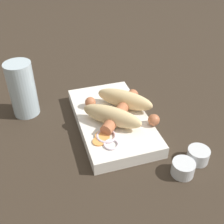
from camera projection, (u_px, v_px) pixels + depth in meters
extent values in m
plane|color=#33281E|center=(112.00, 125.00, 0.67)|extent=(3.00, 3.00, 0.00)
cube|color=silver|center=(112.00, 120.00, 0.66)|extent=(0.28, 0.16, 0.03)
ellipsoid|color=#DBBC84|center=(112.00, 116.00, 0.62)|extent=(0.12, 0.13, 0.04)
ellipsoid|color=#DBBC84|center=(125.00, 99.00, 0.67)|extent=(0.12, 0.13, 0.04)
cylinder|color=#B26642|center=(121.00, 111.00, 0.65)|extent=(0.14, 0.13, 0.03)
sphere|color=#B26642|center=(154.00, 120.00, 0.62)|extent=(0.03, 0.03, 0.03)
sphere|color=#B26642|center=(90.00, 102.00, 0.68)|extent=(0.03, 0.03, 0.03)
cylinder|color=#F99E4C|center=(102.00, 136.00, 0.59)|extent=(0.03, 0.03, 0.00)
cylinder|color=#F99E4C|center=(99.00, 142.00, 0.58)|extent=(0.03, 0.03, 0.00)
torus|color=silver|center=(107.00, 136.00, 0.60)|extent=(0.04, 0.04, 0.00)
torus|color=silver|center=(106.00, 136.00, 0.59)|extent=(0.04, 0.04, 0.01)
torus|color=silver|center=(111.00, 144.00, 0.57)|extent=(0.03, 0.03, 0.00)
cylinder|color=silver|center=(183.00, 168.00, 0.54)|extent=(0.04, 0.04, 0.03)
cylinder|color=gold|center=(182.00, 171.00, 0.55)|extent=(0.04, 0.04, 0.01)
cylinder|color=silver|center=(198.00, 155.00, 0.57)|extent=(0.04, 0.04, 0.03)
cylinder|color=maroon|center=(197.00, 158.00, 0.58)|extent=(0.04, 0.04, 0.01)
cylinder|color=silver|center=(22.00, 89.00, 0.67)|extent=(0.06, 0.06, 0.14)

